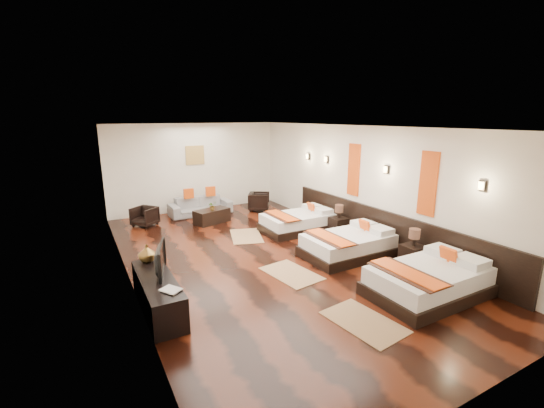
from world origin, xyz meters
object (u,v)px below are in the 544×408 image
nightstand_b (338,224)px  coffee_table (212,216)px  tv (157,260)px  tv_console (158,294)px  bed_near (429,280)px  armchair_left (145,216)px  sofa (200,206)px  armchair_right (259,202)px  nightstand_a (413,253)px  bed_mid (349,244)px  bed_far (298,222)px  figurine (147,253)px  table_plant (212,206)px  book (165,293)px

nightstand_b → coffee_table: nightstand_b is taller
tv → tv_console: bearing=-179.4°
coffee_table → tv: bearing=-120.1°
bed_near → armchair_left: size_ratio=3.43×
nightstand_b → armchair_left: (-4.30, 3.22, -0.00)m
tv_console → coffee_table: tv_console is taller
sofa → bed_near: bearing=-76.9°
armchair_right → coffee_table: (-1.83, -0.59, -0.10)m
bed_near → nightstand_b: (0.75, 3.36, 0.01)m
nightstand_a → bed_mid: bearing=124.4°
nightstand_a → tv_console: (-4.94, 0.76, -0.01)m
armchair_left → nightstand_a: bearing=-0.5°
bed_mid → bed_far: (-0.00, 2.05, -0.01)m
bed_near → nightstand_b: 3.44m
bed_far → armchair_left: size_ratio=3.14×
tv → sofa: 5.63m
nightstand_a → tv_console: size_ratio=0.45×
sofa → coffee_table: bearing=-91.3°
bed_far → coffee_table: (-1.79, 1.82, -0.05)m
sofa → armchair_left: sofa is taller
tv → coffee_table: 4.72m
bed_near → figurine: figurine is taller
bed_mid → nightstand_a: bearing=-55.6°
nightstand_a → table_plant: size_ratio=3.15×
armchair_left → table_plant: (1.76, -0.70, 0.25)m
armchair_left → table_plant: size_ratio=2.35×
bed_near → nightstand_a: bearing=52.6°
book → sofa: bearing=67.7°
nightstand_b → nightstand_a: bearing=-90.0°
tv_console → coffee_table: bearing=60.3°
armchair_left → armchair_right: 3.59m
bed_near → tv_console: bed_near is taller
sofa → coffee_table: 1.05m
tv_console → book: 0.67m
bed_far → tv_console: bed_far is taller
tv → bed_far: bearing=-44.1°
bed_far → coffee_table: size_ratio=1.89×
bed_mid → nightstand_b: size_ratio=2.49×
bed_near → coffee_table: bed_near is taller
bed_far → table_plant: bed_far is taller
bed_mid → bed_near: bearing=-90.0°
nightstand_b → table_plant: 3.59m
tv_console → tv: size_ratio=2.17×
bed_mid → armchair_left: bearing=128.3°
bed_near → sofa: 7.23m
book → nightstand_b: bearing=24.2°
bed_mid → figurine: size_ratio=6.37×
tv → table_plant: size_ratio=3.25×
sofa → table_plant: bearing=-91.2°
book → tv: bearing=86.3°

